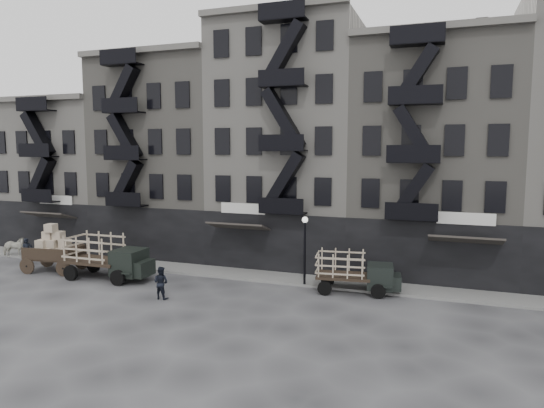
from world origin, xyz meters
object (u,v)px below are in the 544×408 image
(stake_truck_east, at_px, (355,269))
(pedestrian_mid, at_px, (161,283))
(horse, at_px, (13,247))
(wagon, at_px, (53,245))
(pedestrian_west, at_px, (27,251))
(stake_truck_west, at_px, (107,254))

(stake_truck_east, bearing_deg, pedestrian_mid, -162.07)
(stake_truck_east, bearing_deg, horse, 171.89)
(wagon, xyz_separation_m, pedestrian_west, (-3.35, 0.99, -0.91))
(wagon, relative_size, pedestrian_west, 2.15)
(horse, distance_m, wagon, 6.54)
(stake_truck_east, bearing_deg, stake_truck_west, -178.88)
(stake_truck_west, height_order, pedestrian_mid, stake_truck_west)
(wagon, relative_size, stake_truck_east, 0.82)
(stake_truck_west, bearing_deg, stake_truck_east, 8.25)
(wagon, xyz_separation_m, stake_truck_east, (20.15, 2.13, -0.49))
(horse, height_order, pedestrian_west, pedestrian_west)
(horse, relative_size, wagon, 0.47)
(wagon, distance_m, pedestrian_west, 3.61)
(pedestrian_west, xyz_separation_m, pedestrian_mid, (13.53, -3.67, -0.03))
(wagon, distance_m, stake_truck_east, 20.27)
(stake_truck_east, xyz_separation_m, pedestrian_west, (-23.50, -1.14, -0.42))
(wagon, height_order, pedestrian_west, wagon)
(stake_truck_east, bearing_deg, wagon, 178.18)
(stake_truck_east, relative_size, pedestrian_west, 2.63)
(horse, xyz_separation_m, wagon, (6.05, -2.25, 1.06))
(stake_truck_west, distance_m, pedestrian_mid, 6.03)
(wagon, bearing_deg, horse, 152.57)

